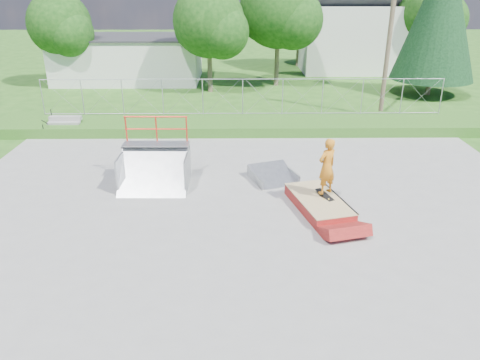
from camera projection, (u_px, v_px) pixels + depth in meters
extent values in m
plane|color=#275618|center=(248.00, 221.00, 14.28)|extent=(120.00, 120.00, 0.00)
cube|color=gray|center=(248.00, 220.00, 14.28)|extent=(20.00, 16.00, 0.04)
cube|color=#275618|center=(243.00, 125.00, 22.92)|extent=(24.00, 3.00, 0.50)
cube|color=maroon|center=(319.00, 204.00, 14.92)|extent=(1.94, 2.97, 0.38)
cube|color=tan|center=(319.00, 198.00, 14.84)|extent=(1.97, 3.00, 0.03)
cube|color=black|center=(325.00, 195.00, 14.93)|extent=(0.55, 0.81, 0.13)
imported|color=orange|center=(327.00, 169.00, 14.58)|extent=(0.79, 0.73, 1.81)
cube|color=silver|center=(130.00, 59.00, 33.83)|extent=(10.00, 6.00, 3.00)
cube|color=silver|center=(352.00, 38.00, 37.29)|extent=(8.00, 6.00, 5.00)
cylinder|color=brown|center=(389.00, 39.00, 23.82)|extent=(0.24, 0.24, 8.00)
cylinder|color=brown|center=(210.00, 73.00, 30.33)|extent=(0.30, 0.30, 2.45)
sphere|color=#0F370F|center=(209.00, 21.00, 29.07)|extent=(4.48, 4.48, 4.48)
sphere|color=#0F370F|center=(222.00, 32.00, 28.79)|extent=(3.36, 3.36, 3.36)
cylinder|color=brown|center=(277.00, 65.00, 32.14)|extent=(0.30, 0.30, 2.80)
sphere|color=#0F370F|center=(278.00, 9.00, 30.71)|extent=(5.12, 5.12, 5.12)
sphere|color=#0F370F|center=(294.00, 20.00, 30.38)|extent=(3.84, 3.84, 3.84)
cylinder|color=brown|center=(66.00, 69.00, 32.10)|extent=(0.30, 0.30, 2.27)
sphere|color=#0F370F|center=(59.00, 24.00, 30.93)|extent=(4.16, 4.16, 4.16)
sphere|color=#0F370F|center=(70.00, 33.00, 30.67)|extent=(3.12, 3.12, 3.12)
cylinder|color=brown|center=(421.00, 57.00, 35.97)|extent=(0.30, 0.30, 2.62)
sphere|color=#0F370F|center=(428.00, 10.00, 34.63)|extent=(4.80, 4.80, 4.80)
sphere|color=#0F370F|center=(442.00, 19.00, 34.32)|extent=(3.60, 3.60, 3.60)
cylinder|color=brown|center=(298.00, 53.00, 39.66)|extent=(0.30, 0.30, 2.10)
sphere|color=#0F370F|center=(300.00, 19.00, 38.58)|extent=(3.84, 3.84, 3.84)
sphere|color=#0F370F|center=(309.00, 26.00, 38.34)|extent=(2.88, 2.88, 2.88)
cylinder|color=brown|center=(429.00, 85.00, 29.80)|extent=(0.28, 0.28, 1.20)
cone|color=black|center=(441.00, 11.00, 28.04)|extent=(5.04, 5.04, 8.10)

